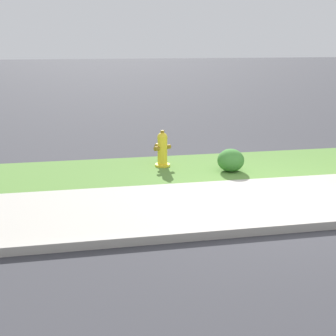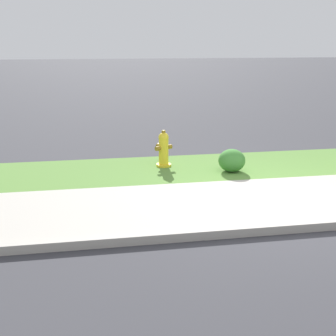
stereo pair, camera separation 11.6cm
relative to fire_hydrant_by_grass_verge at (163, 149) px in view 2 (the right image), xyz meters
The scene contains 6 objects.
ground_plane 2.83m from the fire_hydrant_by_grass_verge, 58.78° to the right, with size 120.00×120.00×0.00m, color #38383D.
sidewalk_pavement 2.83m from the fire_hydrant_by_grass_verge, 58.78° to the right, with size 18.00×2.31×0.01m, color #ADA89E.
grass_verge 1.51m from the fire_hydrant_by_grass_verge, ahead, with size 18.00×2.08×0.01m, color #568438.
street_curb 3.92m from the fire_hydrant_by_grass_verge, 68.19° to the right, with size 18.00×0.16×0.12m, color #ADA89E.
fire_hydrant_by_grass_verge is the anchor object (origin of this frame).
shrub_bush_far_verge 1.40m from the fire_hydrant_by_grass_verge, 26.86° to the right, with size 0.52×0.52×0.45m.
Camera 2 is at (-3.02, -6.68, 2.49)m, focal length 50.00 mm.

